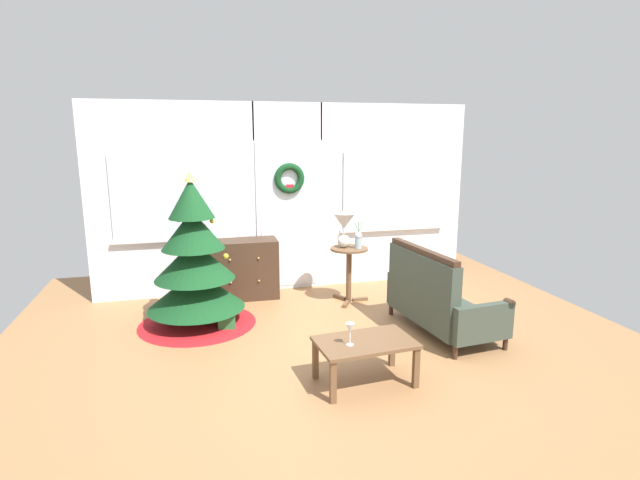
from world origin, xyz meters
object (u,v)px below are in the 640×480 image
christmas_tree (195,270)px  settee_sofa (436,299)px  wine_glass (350,329)px  dresser_cabinet (243,269)px  side_table (349,264)px  coffee_table (365,347)px  table_lamp (344,225)px  flower_vase (358,239)px  gift_box (226,321)px

christmas_tree → settee_sofa: bearing=-19.7°
christmas_tree → wine_glass: size_ratio=8.98×
dresser_cabinet → side_table: dresser_cabinet is taller
coffee_table → wine_glass: 0.26m
christmas_tree → side_table: christmas_tree is taller
coffee_table → wine_glass: wine_glass is taller
table_lamp → coffee_table: size_ratio=0.50×
table_lamp → flower_vase: bearing=-32.0°
wine_glass → settee_sofa: bearing=36.0°
settee_sofa → christmas_tree: bearing=160.3°
flower_vase → coffee_table: size_ratio=0.40×
side_table → flower_vase: (0.10, -0.06, 0.33)m
dresser_cabinet → flower_vase: (1.40, -0.58, 0.45)m
coffee_table → side_table: bearing=75.9°
settee_sofa → coffee_table: size_ratio=1.67×
gift_box → side_table: bearing=18.9°
settee_sofa → gift_box: settee_sofa is taller
christmas_tree → dresser_cabinet: 1.06m
dresser_cabinet → gift_box: (-0.31, -1.07, -0.30)m
dresser_cabinet → wine_glass: size_ratio=4.65×
side_table → settee_sofa: bearing=-63.0°
christmas_tree → dresser_cabinet: (0.62, 0.82, -0.25)m
side_table → gift_box: size_ratio=3.79×
settee_sofa → dresser_cabinet: bearing=137.9°
wine_glass → side_table: bearing=72.4°
table_lamp → flower_vase: (0.16, -0.10, -0.17)m
christmas_tree → coffee_table: bearing=-52.1°
christmas_tree → flower_vase: (2.02, 0.23, 0.19)m
flower_vase → christmas_tree: bearing=-173.4°
side_table → gift_box: 1.75m
flower_vase → wine_glass: flower_vase is taller
coffee_table → gift_box: 1.89m
christmas_tree → coffee_table: (1.39, -1.79, -0.31)m
christmas_tree → side_table: bearing=8.7°
dresser_cabinet → wine_glass: dresser_cabinet is taller
coffee_table → gift_box: bearing=125.2°
gift_box → wine_glass: bearing=-59.7°
christmas_tree → flower_vase: bearing=6.6°
flower_vase → coffee_table: bearing=-107.1°
gift_box → coffee_table: bearing=-54.8°
christmas_tree → coffee_table: size_ratio=1.99×
settee_sofa → table_lamp: table_lamp is taller
dresser_cabinet → coffee_table: (0.77, -2.61, -0.05)m
side_table → flower_vase: flower_vase is taller
table_lamp → coffee_table: (-0.46, -2.12, -0.67)m
dresser_cabinet → settee_sofa: settee_sofa is taller
flower_vase → coffee_table: 2.18m
christmas_tree → dresser_cabinet: christmas_tree is taller
side_table → table_lamp: bearing=146.3°
christmas_tree → flower_vase: size_ratio=5.00×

